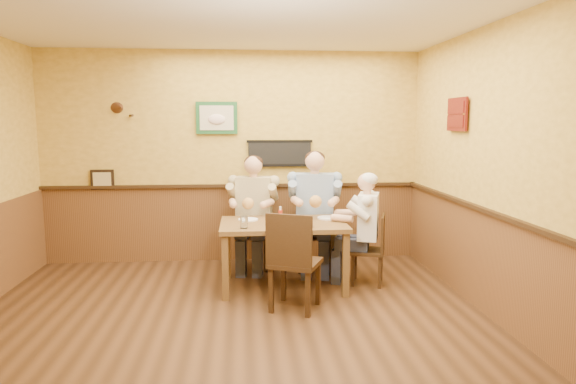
# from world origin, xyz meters

# --- Properties ---
(room) EXTENTS (5.02, 5.03, 2.81)m
(room) POSITION_xyz_m (0.13, 0.17, 1.69)
(room) COLOR #362110
(room) RESTS_ON ground
(dining_table) EXTENTS (1.40, 0.90, 0.75)m
(dining_table) POSITION_xyz_m (0.58, 1.25, 0.66)
(dining_table) COLOR brown
(dining_table) RESTS_ON ground
(chair_back_left) EXTENTS (0.49, 0.49, 0.91)m
(chair_back_left) POSITION_xyz_m (0.27, 2.04, 0.46)
(chair_back_left) COLOR #342210
(chair_back_left) RESTS_ON ground
(chair_back_right) EXTENTS (0.49, 0.49, 0.95)m
(chair_back_right) POSITION_xyz_m (1.02, 1.90, 0.48)
(chair_back_right) COLOR #342210
(chair_back_right) RESTS_ON ground
(chair_right_end) EXTENTS (0.47, 0.47, 0.81)m
(chair_right_end) POSITION_xyz_m (1.56, 1.29, 0.41)
(chair_right_end) COLOR #342210
(chair_right_end) RESTS_ON ground
(chair_near_side) EXTENTS (0.61, 0.61, 1.00)m
(chair_near_side) POSITION_xyz_m (0.64, 0.55, 0.50)
(chair_near_side) COLOR #342210
(chair_near_side) RESTS_ON ground
(diner_tan_shirt) EXTENTS (0.70, 0.70, 1.30)m
(diner_tan_shirt) POSITION_xyz_m (0.27, 2.04, 0.65)
(diner_tan_shirt) COLOR #CBBB8C
(diner_tan_shirt) RESTS_ON ground
(diner_blue_polo) EXTENTS (0.70, 0.70, 1.36)m
(diner_blue_polo) POSITION_xyz_m (1.02, 1.90, 0.68)
(diner_blue_polo) COLOR #7891B4
(diner_blue_polo) RESTS_ON ground
(diner_white_elder) EXTENTS (0.68, 0.68, 1.16)m
(diner_white_elder) POSITION_xyz_m (1.56, 1.29, 0.58)
(diner_white_elder) COLOR white
(diner_white_elder) RESTS_ON ground
(water_glass_left) EXTENTS (0.11, 0.11, 0.13)m
(water_glass_left) POSITION_xyz_m (0.14, 0.97, 0.81)
(water_glass_left) COLOR silver
(water_glass_left) RESTS_ON dining_table
(water_glass_mid) EXTENTS (0.11, 0.11, 0.13)m
(water_glass_mid) POSITION_xyz_m (0.60, 1.00, 0.81)
(water_glass_mid) COLOR white
(water_glass_mid) RESTS_ON dining_table
(cola_tumbler) EXTENTS (0.09, 0.09, 0.10)m
(cola_tumbler) POSITION_xyz_m (0.83, 0.94, 0.80)
(cola_tumbler) COLOR black
(cola_tumbler) RESTS_ON dining_table
(hot_sauce_bottle) EXTENTS (0.05, 0.05, 0.18)m
(hot_sauce_bottle) POSITION_xyz_m (0.54, 1.14, 0.84)
(hot_sauce_bottle) COLOR #B52A13
(hot_sauce_bottle) RESTS_ON dining_table
(salt_shaker) EXTENTS (0.05, 0.05, 0.10)m
(salt_shaker) POSITION_xyz_m (0.55, 1.28, 0.80)
(salt_shaker) COLOR white
(salt_shaker) RESTS_ON dining_table
(pepper_shaker) EXTENTS (0.03, 0.03, 0.08)m
(pepper_shaker) POSITION_xyz_m (0.53, 1.14, 0.79)
(pepper_shaker) COLOR black
(pepper_shaker) RESTS_ON dining_table
(plate_far_left) EXTENTS (0.25, 0.25, 0.02)m
(plate_far_left) POSITION_xyz_m (0.19, 1.41, 0.76)
(plate_far_left) COLOR white
(plate_far_left) RESTS_ON dining_table
(plate_far_right) EXTENTS (0.26, 0.26, 0.02)m
(plate_far_right) POSITION_xyz_m (1.12, 1.42, 0.76)
(plate_far_right) COLOR white
(plate_far_right) RESTS_ON dining_table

